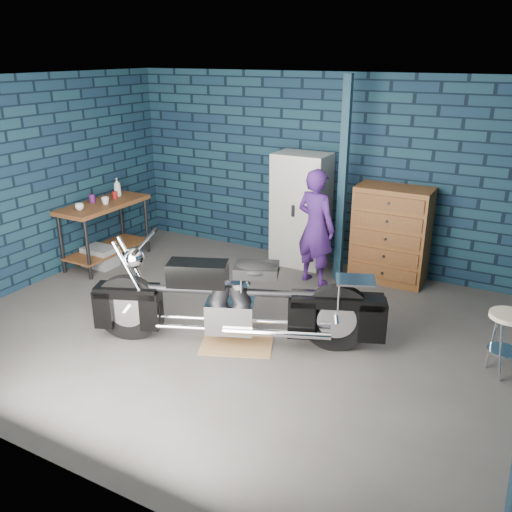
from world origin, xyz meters
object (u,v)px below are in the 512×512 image
(motorcycle, at_px, (236,295))
(shop_stool, at_px, (504,344))
(person, at_px, (316,227))
(storage_bin, at_px, (100,257))
(tool_chest, at_px, (391,235))
(locker, at_px, (301,210))
(workbench, at_px, (106,233))

(motorcycle, distance_m, shop_stool, 2.66)
(person, bearing_deg, shop_stool, 168.88)
(storage_bin, bearing_deg, tool_chest, 21.44)
(motorcycle, xyz_separation_m, storage_bin, (-2.90, 0.99, -0.43))
(locker, bearing_deg, motorcycle, -81.11)
(person, relative_size, locker, 0.96)
(storage_bin, xyz_separation_m, shop_stool, (5.44, -0.27, 0.18))
(locker, distance_m, shop_stool, 3.46)
(storage_bin, bearing_deg, workbench, 96.25)
(person, xyz_separation_m, locker, (-0.46, 0.56, 0.03))
(motorcycle, xyz_separation_m, person, (0.07, 1.93, 0.20))
(tool_chest, relative_size, shop_stool, 2.00)
(person, distance_m, locker, 0.73)
(locker, height_order, tool_chest, locker)
(motorcycle, distance_m, locker, 2.53)
(workbench, relative_size, shop_stool, 2.15)
(person, height_order, tool_chest, person)
(motorcycle, xyz_separation_m, shop_stool, (2.54, 0.72, -0.25))
(storage_bin, relative_size, locker, 0.29)
(storage_bin, height_order, shop_stool, shop_stool)
(motorcycle, height_order, storage_bin, motorcycle)
(motorcycle, relative_size, person, 1.68)
(person, height_order, shop_stool, person)
(motorcycle, bearing_deg, locker, 76.55)
(person, xyz_separation_m, shop_stool, (2.47, -1.21, -0.46))
(workbench, distance_m, locker, 2.87)
(storage_bin, relative_size, tool_chest, 0.36)
(motorcycle, relative_size, tool_chest, 2.02)
(person, distance_m, shop_stool, 2.79)
(storage_bin, distance_m, shop_stool, 5.45)
(workbench, bearing_deg, locker, 27.59)
(storage_bin, xyz_separation_m, locker, (2.51, 1.50, 0.67))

